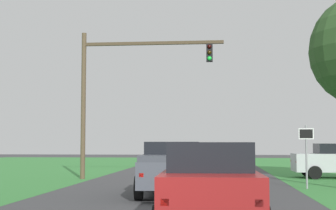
{
  "coord_description": "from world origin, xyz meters",
  "views": [
    {
      "loc": [
        1.58,
        -7.76,
        1.87
      ],
      "look_at": [
        -0.5,
        14.1,
        3.48
      ],
      "focal_mm": 54.63,
      "sensor_mm": 36.0,
      "label": 1
    }
  ],
  "objects_px": {
    "keep_moving_sign": "(306,148)",
    "red_suv_near": "(210,184)",
    "traffic_light": "(120,82)",
    "pickup_truck_lead": "(173,168)"
  },
  "relations": [
    {
      "from": "keep_moving_sign",
      "to": "red_suv_near",
      "type": "bearing_deg",
      "value": -110.29
    },
    {
      "from": "red_suv_near",
      "to": "traffic_light",
      "type": "bearing_deg",
      "value": 107.91
    },
    {
      "from": "red_suv_near",
      "to": "keep_moving_sign",
      "type": "distance_m",
      "value": 10.86
    },
    {
      "from": "pickup_truck_lead",
      "to": "traffic_light",
      "type": "height_order",
      "value": "traffic_light"
    },
    {
      "from": "pickup_truck_lead",
      "to": "keep_moving_sign",
      "type": "distance_m",
      "value": 6.03
    },
    {
      "from": "red_suv_near",
      "to": "keep_moving_sign",
      "type": "height_order",
      "value": "keep_moving_sign"
    },
    {
      "from": "red_suv_near",
      "to": "traffic_light",
      "type": "height_order",
      "value": "traffic_light"
    },
    {
      "from": "red_suv_near",
      "to": "traffic_light",
      "type": "distance_m",
      "value": 16.0
    },
    {
      "from": "red_suv_near",
      "to": "keep_moving_sign",
      "type": "bearing_deg",
      "value": 69.71
    },
    {
      "from": "pickup_truck_lead",
      "to": "keep_moving_sign",
      "type": "relative_size",
      "value": 2.14
    }
  ]
}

